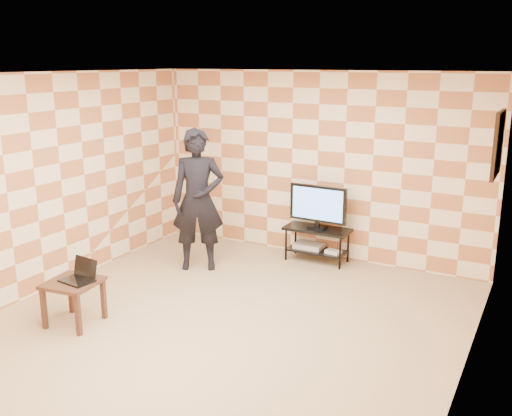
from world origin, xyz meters
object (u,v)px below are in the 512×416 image
(tv_stand, at_px, (317,237))
(side_table, at_px, (73,289))
(person, at_px, (198,200))
(tv, at_px, (318,205))

(tv_stand, bearing_deg, side_table, -116.71)
(side_table, xyz_separation_m, person, (0.24, 2.13, 0.57))
(tv_stand, distance_m, tv, 0.48)
(tv_stand, height_order, side_table, same)
(tv, relative_size, side_table, 1.43)
(tv, height_order, side_table, tv)
(tv, xyz_separation_m, side_table, (-1.59, -3.15, -0.43))
(tv_stand, bearing_deg, tv, -87.86)
(tv_stand, xyz_separation_m, tv, (0.00, -0.00, 0.48))
(tv_stand, height_order, tv, tv)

